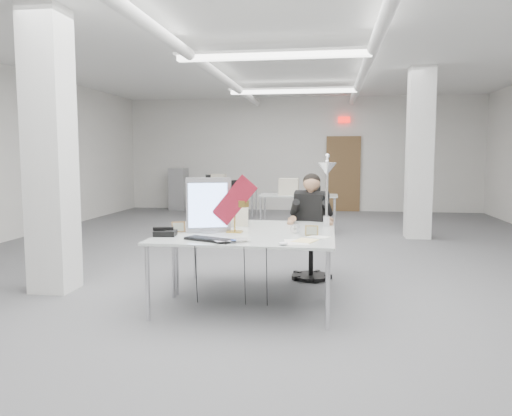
{
  "coord_description": "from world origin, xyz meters",
  "views": [
    {
      "loc": [
        0.85,
        -7.28,
        1.56
      ],
      "look_at": [
        0.06,
        -2.0,
        1.0
      ],
      "focal_mm": 35.0,
      "sensor_mm": 36.0,
      "label": 1
    }
  ],
  "objects_px": {
    "monitor": "(209,205)",
    "architect_lamp": "(327,192)",
    "beige_monitor": "(230,208)",
    "office_chair": "(311,242)",
    "desk_phone": "(165,233)",
    "bankers_lamp": "(235,217)",
    "seated_person": "(311,209)",
    "laptop": "(234,242)",
    "desk_main": "(242,239)"
  },
  "relations": [
    {
      "from": "monitor",
      "to": "desk_phone",
      "type": "distance_m",
      "value": 0.54
    },
    {
      "from": "office_chair",
      "to": "monitor",
      "type": "bearing_deg",
      "value": -109.82
    },
    {
      "from": "laptop",
      "to": "architect_lamp",
      "type": "relative_size",
      "value": 0.41
    },
    {
      "from": "monitor",
      "to": "bankers_lamp",
      "type": "xyz_separation_m",
      "value": [
        0.27,
        0.04,
        -0.13
      ]
    },
    {
      "from": "beige_monitor",
      "to": "architect_lamp",
      "type": "xyz_separation_m",
      "value": [
        1.12,
        -0.25,
        0.21
      ]
    },
    {
      "from": "monitor",
      "to": "bankers_lamp",
      "type": "height_order",
      "value": "monitor"
    },
    {
      "from": "office_chair",
      "to": "desk_phone",
      "type": "height_order",
      "value": "office_chair"
    },
    {
      "from": "seated_person",
      "to": "laptop",
      "type": "distance_m",
      "value": 1.86
    },
    {
      "from": "architect_lamp",
      "to": "desk_main",
      "type": "bearing_deg",
      "value": -148.32
    },
    {
      "from": "monitor",
      "to": "architect_lamp",
      "type": "bearing_deg",
      "value": -1.85
    },
    {
      "from": "office_chair",
      "to": "seated_person",
      "type": "height_order",
      "value": "seated_person"
    },
    {
      "from": "laptop",
      "to": "desk_phone",
      "type": "xyz_separation_m",
      "value": [
        -0.76,
        0.32,
        0.01
      ]
    },
    {
      "from": "office_chair",
      "to": "architect_lamp",
      "type": "xyz_separation_m",
      "value": [
        0.19,
        -0.81,
        0.7
      ]
    },
    {
      "from": "monitor",
      "to": "architect_lamp",
      "type": "height_order",
      "value": "architect_lamp"
    },
    {
      "from": "beige_monitor",
      "to": "architect_lamp",
      "type": "bearing_deg",
      "value": -24.4
    },
    {
      "from": "seated_person",
      "to": "beige_monitor",
      "type": "relative_size",
      "value": 2.13
    },
    {
      "from": "architect_lamp",
      "to": "laptop",
      "type": "bearing_deg",
      "value": -138.36
    },
    {
      "from": "bankers_lamp",
      "to": "architect_lamp",
      "type": "bearing_deg",
      "value": 38.29
    },
    {
      "from": "monitor",
      "to": "architect_lamp",
      "type": "distance_m",
      "value": 1.29
    },
    {
      "from": "architect_lamp",
      "to": "beige_monitor",
      "type": "bearing_deg",
      "value": 159.29
    },
    {
      "from": "seated_person",
      "to": "monitor",
      "type": "distance_m",
      "value": 1.55
    },
    {
      "from": "desk_main",
      "to": "office_chair",
      "type": "bearing_deg",
      "value": 67.26
    },
    {
      "from": "desk_phone",
      "to": "architect_lamp",
      "type": "relative_size",
      "value": 0.26
    },
    {
      "from": "laptop",
      "to": "desk_phone",
      "type": "bearing_deg",
      "value": 128.16
    },
    {
      "from": "office_chair",
      "to": "architect_lamp",
      "type": "bearing_deg",
      "value": -55.73
    },
    {
      "from": "desk_main",
      "to": "bankers_lamp",
      "type": "relative_size",
      "value": 5.49
    },
    {
      "from": "laptop",
      "to": "desk_main",
      "type": "bearing_deg",
      "value": 55.84
    },
    {
      "from": "desk_main",
      "to": "architect_lamp",
      "type": "relative_size",
      "value": 2.2
    },
    {
      "from": "desk_main",
      "to": "office_chair",
      "type": "relative_size",
      "value": 1.92
    },
    {
      "from": "seated_person",
      "to": "bankers_lamp",
      "type": "height_order",
      "value": "seated_person"
    },
    {
      "from": "bankers_lamp",
      "to": "laptop",
      "type": "bearing_deg",
      "value": -61.82
    },
    {
      "from": "beige_monitor",
      "to": "office_chair",
      "type": "bearing_deg",
      "value": 19.05
    },
    {
      "from": "desk_phone",
      "to": "laptop",
      "type": "bearing_deg",
      "value": -29.53
    },
    {
      "from": "monitor",
      "to": "laptop",
      "type": "bearing_deg",
      "value": -76.85
    },
    {
      "from": "monitor",
      "to": "office_chair",
      "type": "bearing_deg",
      "value": 29.77
    },
    {
      "from": "desk_main",
      "to": "architect_lamp",
      "type": "height_order",
      "value": "architect_lamp"
    },
    {
      "from": "bankers_lamp",
      "to": "beige_monitor",
      "type": "relative_size",
      "value": 0.79
    },
    {
      "from": "office_chair",
      "to": "bankers_lamp",
      "type": "distance_m",
      "value": 1.46
    },
    {
      "from": "seated_person",
      "to": "desk_phone",
      "type": "bearing_deg",
      "value": -113.78
    },
    {
      "from": "desk_main",
      "to": "architect_lamp",
      "type": "bearing_deg",
      "value": 39.65
    },
    {
      "from": "monitor",
      "to": "bankers_lamp",
      "type": "distance_m",
      "value": 0.3
    },
    {
      "from": "desk_main",
      "to": "monitor",
      "type": "xyz_separation_m",
      "value": [
        -0.41,
        0.29,
        0.3
      ]
    },
    {
      "from": "monitor",
      "to": "beige_monitor",
      "type": "distance_m",
      "value": 0.66
    },
    {
      "from": "seated_person",
      "to": "monitor",
      "type": "height_order",
      "value": "seated_person"
    },
    {
      "from": "office_chair",
      "to": "beige_monitor",
      "type": "xyz_separation_m",
      "value": [
        -0.93,
        -0.55,
        0.48
      ]
    },
    {
      "from": "seated_person",
      "to": "beige_monitor",
      "type": "distance_m",
      "value": 1.06
    },
    {
      "from": "desk_main",
      "to": "beige_monitor",
      "type": "height_order",
      "value": "beige_monitor"
    },
    {
      "from": "desk_phone",
      "to": "office_chair",
      "type": "bearing_deg",
      "value": 39.39
    },
    {
      "from": "seated_person",
      "to": "architect_lamp",
      "type": "height_order",
      "value": "architect_lamp"
    },
    {
      "from": "seated_person",
      "to": "bankers_lamp",
      "type": "bearing_deg",
      "value": -103.55
    }
  ]
}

